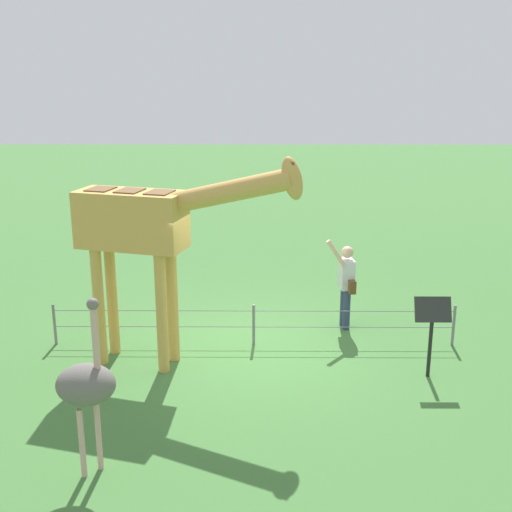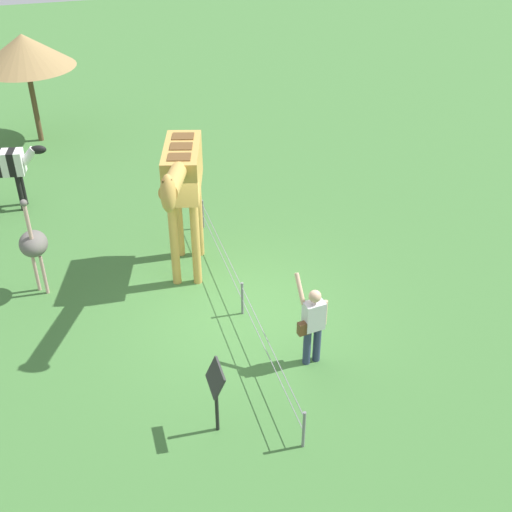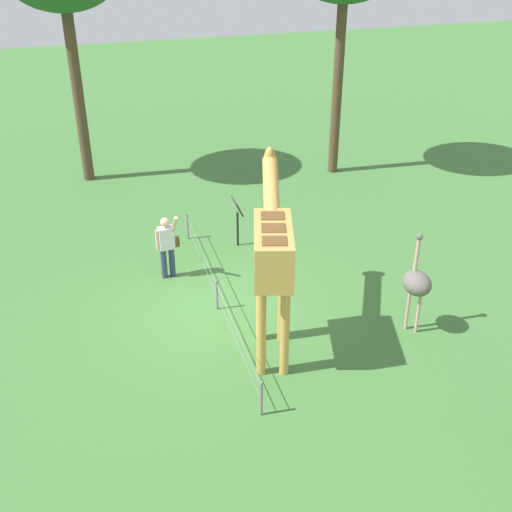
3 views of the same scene
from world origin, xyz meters
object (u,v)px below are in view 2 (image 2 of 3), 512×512
object	(u,v)px
shade_hut_near	(24,51)
visitor	(313,322)
info_sign	(216,386)
zebra	(2,166)
giraffe	(182,180)
ostrich	(33,244)

from	to	relation	value
shade_hut_near	visitor	bearing A→B (deg)	20.61
info_sign	shade_hut_near	bearing A→B (deg)	-169.24
info_sign	zebra	bearing A→B (deg)	-159.27
giraffe	visitor	world-z (taller)	giraffe
zebra	info_sign	bearing A→B (deg)	20.73
zebra	info_sign	size ratio (longest dim) A/B	1.38
visitor	ostrich	size ratio (longest dim) A/B	0.78
giraffe	shade_hut_near	bearing A→B (deg)	-161.24
giraffe	ostrich	size ratio (longest dim) A/B	1.61
visitor	shade_hut_near	xyz separation A→B (m)	(-11.86, -4.46, 1.85)
ostrich	info_sign	bearing A→B (deg)	28.94
giraffe	ostrich	bearing A→B (deg)	-95.17
shade_hut_near	info_sign	distance (m)	13.30
visitor	zebra	distance (m)	9.25
visitor	ostrich	bearing A→B (deg)	-128.13
giraffe	info_sign	world-z (taller)	giraffe
zebra	info_sign	distance (m)	9.27
visitor	giraffe	bearing A→B (deg)	-154.85
ostrich	shade_hut_near	world-z (taller)	shade_hut_near
zebra	ostrich	distance (m)	4.04
info_sign	giraffe	bearing A→B (deg)	174.36
info_sign	ostrich	bearing A→B (deg)	-151.06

